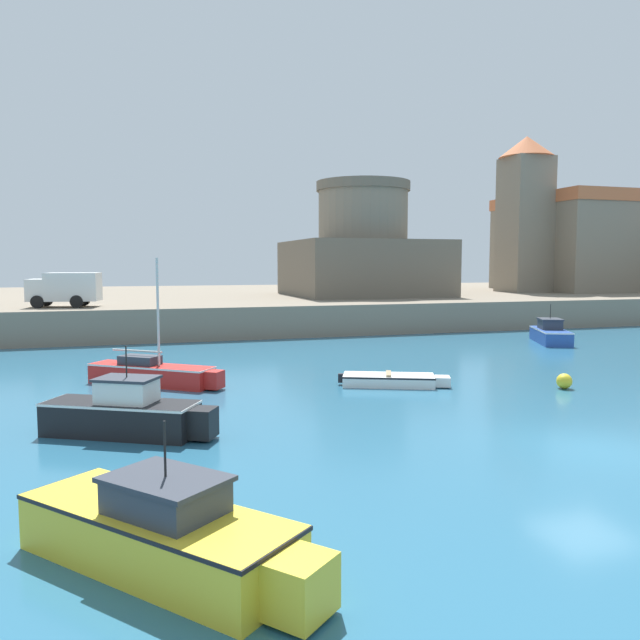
{
  "coord_description": "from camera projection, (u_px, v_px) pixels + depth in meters",
  "views": [
    {
      "loc": [
        -11.66,
        -13.6,
        4.94
      ],
      "look_at": [
        -2.28,
        17.05,
        2.0
      ],
      "focal_mm": 35.0,
      "sensor_mm": 36.0,
      "label": 1
    }
  ],
  "objects": [
    {
      "name": "motorboat_black_2",
      "position": [
        126.0,
        413.0,
        17.86
      ],
      "size": [
        4.97,
        3.4,
        2.59
      ],
      "color": "black",
      "rests_on": "ground"
    },
    {
      "name": "truck_on_quay",
      "position": [
        65.0,
        288.0,
        39.95
      ],
      "size": [
        4.56,
        2.72,
        2.2
      ],
      "color": "silver",
      "rests_on": "quay_seawall"
    },
    {
      "name": "dinghy_white_1",
      "position": [
        392.0,
        380.0,
        25.12
      ],
      "size": [
        4.35,
        2.71,
        0.53
      ],
      "color": "white",
      "rests_on": "ground"
    },
    {
      "name": "fortress",
      "position": [
        363.0,
        255.0,
        54.63
      ],
      "size": [
        12.43,
        12.43,
        9.83
      ],
      "color": "#685E4F",
      "rests_on": "quay_seawall"
    },
    {
      "name": "mooring_buoy",
      "position": [
        564.0,
        381.0,
        24.52
      ],
      "size": [
        0.6,
        0.6,
        0.6
      ],
      "primitive_type": "sphere",
      "color": "yellow",
      "rests_on": "ground"
    },
    {
      "name": "sailboat_red_4",
      "position": [
        153.0,
        373.0,
        25.27
      ],
      "size": [
        5.28,
        4.34,
        5.14
      ],
      "color": "red",
      "rests_on": "ground"
    },
    {
      "name": "church",
      "position": [
        561.0,
        237.0,
        63.93
      ],
      "size": [
        14.23,
        14.5,
        14.94
      ],
      "color": "gray",
      "rests_on": "quay_seawall"
    },
    {
      "name": "quay_seawall",
      "position": [
        256.0,
        303.0,
        60.24
      ],
      "size": [
        120.0,
        40.0,
        2.12
      ],
      "primitive_type": "cube",
      "color": "gray",
      "rests_on": "ground"
    },
    {
      "name": "motorboat_blue_3",
      "position": [
        550.0,
        334.0,
        38.76
      ],
      "size": [
        3.28,
        5.21,
        2.4
      ],
      "color": "#284C9E",
      "rests_on": "ground"
    },
    {
      "name": "ground_plane",
      "position": [
        585.0,
        447.0,
        16.8
      ],
      "size": [
        200.0,
        200.0,
        0.0
      ],
      "primitive_type": "plane",
      "color": "#28607F"
    },
    {
      "name": "motorboat_yellow_0",
      "position": [
        164.0,
        533.0,
        10.02
      ],
      "size": [
        4.71,
        5.2,
        2.45
      ],
      "color": "yellow",
      "rests_on": "ground"
    }
  ]
}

